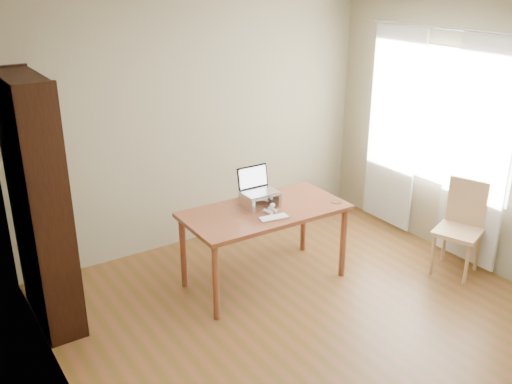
# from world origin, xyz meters

# --- Properties ---
(room) EXTENTS (4.04, 4.54, 2.64)m
(room) POSITION_xyz_m (0.03, 0.01, 1.30)
(room) COLOR #583E17
(room) RESTS_ON ground
(bookshelf) EXTENTS (0.30, 0.90, 2.10)m
(bookshelf) POSITION_xyz_m (-1.83, 1.55, 1.05)
(bookshelf) COLOR black
(bookshelf) RESTS_ON ground
(curtains) EXTENTS (0.03, 1.90, 2.25)m
(curtains) POSITION_xyz_m (1.92, 0.80, 1.17)
(curtains) COLOR white
(curtains) RESTS_ON ground
(desk) EXTENTS (1.52, 0.78, 0.75)m
(desk) POSITION_xyz_m (0.01, 1.05, 0.66)
(desk) COLOR brown
(desk) RESTS_ON ground
(laptop_stand) EXTENTS (0.32, 0.25, 0.13)m
(laptop_stand) POSITION_xyz_m (0.01, 1.13, 0.83)
(laptop_stand) COLOR silver
(laptop_stand) RESTS_ON desk
(laptop) EXTENTS (0.32, 0.27, 0.23)m
(laptop) POSITION_xyz_m (0.01, 1.19, 0.94)
(laptop) COLOR silver
(laptop) RESTS_ON laptop_stand
(keyboard) EXTENTS (0.29, 0.16, 0.02)m
(keyboard) POSITION_xyz_m (-0.04, 0.83, 0.76)
(keyboard) COLOR silver
(keyboard) RESTS_ON desk
(coaster) EXTENTS (0.11, 0.11, 0.01)m
(coaster) POSITION_xyz_m (0.68, 0.82, 0.75)
(coaster) COLOR brown
(coaster) RESTS_ON desk
(cat) EXTENTS (0.25, 0.49, 0.16)m
(cat) POSITION_xyz_m (-0.01, 1.16, 0.82)
(cat) COLOR #3F3A32
(cat) RESTS_ON desk
(chair) EXTENTS (0.53, 0.52, 0.92)m
(chair) POSITION_xyz_m (1.75, 0.17, 0.50)
(chair) COLOR tan
(chair) RESTS_ON ground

